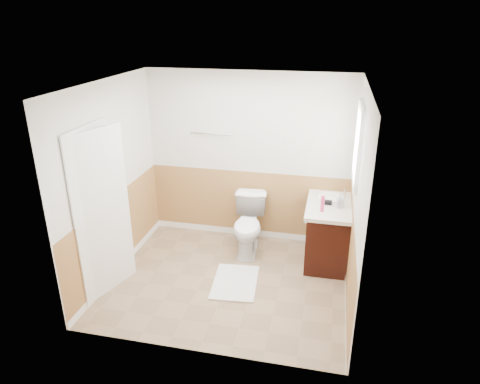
% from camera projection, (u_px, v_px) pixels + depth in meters
% --- Properties ---
extents(floor, '(3.00, 3.00, 0.00)m').
position_uv_depth(floor, '(228.00, 280.00, 5.59)').
color(floor, '#8C7051').
rests_on(floor, ground).
extents(ceiling, '(3.00, 3.00, 0.00)m').
position_uv_depth(ceiling, '(226.00, 84.00, 4.64)').
color(ceiling, white).
rests_on(ceiling, floor).
extents(wall_back, '(3.00, 0.00, 3.00)m').
position_uv_depth(wall_back, '(249.00, 158.00, 6.29)').
color(wall_back, silver).
rests_on(wall_back, floor).
extents(wall_front, '(3.00, 0.00, 3.00)m').
position_uv_depth(wall_front, '(193.00, 244.00, 3.94)').
color(wall_front, silver).
rests_on(wall_front, floor).
extents(wall_left, '(0.00, 3.00, 3.00)m').
position_uv_depth(wall_left, '(111.00, 182.00, 5.41)').
color(wall_left, silver).
rests_on(wall_left, floor).
extents(wall_right, '(0.00, 3.00, 3.00)m').
position_uv_depth(wall_right, '(357.00, 202.00, 4.82)').
color(wall_right, silver).
rests_on(wall_right, floor).
extents(wainscot_back, '(3.00, 0.00, 3.00)m').
position_uv_depth(wainscot_back, '(248.00, 206.00, 6.56)').
color(wainscot_back, '#A67042').
rests_on(wainscot_back, floor).
extents(wainscot_front, '(3.00, 0.00, 3.00)m').
position_uv_depth(wainscot_front, '(196.00, 310.00, 4.24)').
color(wainscot_front, '#A67042').
rests_on(wainscot_front, floor).
extents(wainscot_left, '(0.00, 2.60, 2.60)m').
position_uv_depth(wainscot_left, '(119.00, 235.00, 5.70)').
color(wainscot_left, '#A67042').
rests_on(wainscot_left, floor).
extents(wainscot_right, '(0.00, 2.60, 2.60)m').
position_uv_depth(wainscot_right, '(350.00, 260.00, 5.11)').
color(wainscot_right, '#A67042').
rests_on(wainscot_right, floor).
extents(toilet, '(0.52, 0.83, 0.81)m').
position_uv_depth(toilet, '(248.00, 225.00, 6.16)').
color(toilet, white).
rests_on(toilet, floor).
extents(bath_mat, '(0.62, 0.85, 0.02)m').
position_uv_depth(bath_mat, '(235.00, 282.00, 5.54)').
color(bath_mat, white).
rests_on(bath_mat, floor).
extents(vanity_cabinet, '(0.55, 1.10, 0.80)m').
position_uv_depth(vanity_cabinet, '(328.00, 232.00, 5.98)').
color(vanity_cabinet, black).
rests_on(vanity_cabinet, floor).
extents(vanity_knob_left, '(0.03, 0.03, 0.03)m').
position_uv_depth(vanity_knob_left, '(306.00, 223.00, 5.89)').
color(vanity_knob_left, silver).
rests_on(vanity_knob_left, vanity_cabinet).
extents(vanity_knob_right, '(0.03, 0.03, 0.03)m').
position_uv_depth(vanity_knob_right, '(307.00, 217.00, 6.08)').
color(vanity_knob_right, silver).
rests_on(vanity_knob_right, vanity_cabinet).
extents(countertop, '(0.60, 1.15, 0.05)m').
position_uv_depth(countertop, '(330.00, 204.00, 5.82)').
color(countertop, silver).
rests_on(countertop, vanity_cabinet).
extents(sink_basin, '(0.36, 0.36, 0.02)m').
position_uv_depth(sink_basin, '(331.00, 197.00, 5.94)').
color(sink_basin, white).
rests_on(sink_basin, countertop).
extents(faucet, '(0.02, 0.02, 0.14)m').
position_uv_depth(faucet, '(345.00, 194.00, 5.88)').
color(faucet, silver).
rests_on(faucet, countertop).
extents(lotion_bottle, '(0.05, 0.05, 0.22)m').
position_uv_depth(lotion_bottle, '(323.00, 204.00, 5.50)').
color(lotion_bottle, '#D23667').
rests_on(lotion_bottle, countertop).
extents(soap_dispenser, '(0.10, 0.10, 0.18)m').
position_uv_depth(soap_dispenser, '(340.00, 201.00, 5.63)').
color(soap_dispenser, '#9BA4AF').
rests_on(soap_dispenser, countertop).
extents(hair_dryer_body, '(0.14, 0.07, 0.07)m').
position_uv_depth(hair_dryer_body, '(327.00, 202.00, 5.73)').
color(hair_dryer_body, black).
rests_on(hair_dryer_body, countertop).
extents(hair_dryer_handle, '(0.03, 0.03, 0.07)m').
position_uv_depth(hair_dryer_handle, '(324.00, 203.00, 5.77)').
color(hair_dryer_handle, black).
rests_on(hair_dryer_handle, countertop).
extents(mirror_panel, '(0.02, 0.35, 0.90)m').
position_uv_depth(mirror_panel, '(355.00, 149.00, 5.70)').
color(mirror_panel, silver).
rests_on(mirror_panel, wall_right).
extents(window_frame, '(0.04, 0.80, 1.00)m').
position_uv_depth(window_frame, '(358.00, 145.00, 5.16)').
color(window_frame, white).
rests_on(window_frame, wall_right).
extents(window_glass, '(0.01, 0.70, 0.90)m').
position_uv_depth(window_glass, '(359.00, 145.00, 5.16)').
color(window_glass, white).
rests_on(window_glass, wall_right).
extents(door, '(0.29, 0.78, 2.04)m').
position_uv_depth(door, '(103.00, 214.00, 5.08)').
color(door, white).
rests_on(door, wall_left).
extents(door_frame, '(0.02, 0.92, 2.10)m').
position_uv_depth(door_frame, '(97.00, 213.00, 5.09)').
color(door_frame, white).
rests_on(door_frame, wall_left).
extents(door_knob, '(0.06, 0.06, 0.06)m').
position_uv_depth(door_knob, '(121.00, 208.00, 5.39)').
color(door_knob, silver).
rests_on(door_knob, door).
extents(towel_bar, '(0.62, 0.02, 0.02)m').
position_uv_depth(towel_bar, '(211.00, 134.00, 6.22)').
color(towel_bar, silver).
rests_on(towel_bar, wall_back).
extents(tp_holder_bar, '(0.14, 0.02, 0.02)m').
position_uv_depth(tp_holder_bar, '(241.00, 194.00, 6.45)').
color(tp_holder_bar, silver).
rests_on(tp_holder_bar, wall_back).
extents(tp_roll, '(0.10, 0.11, 0.11)m').
position_uv_depth(tp_roll, '(241.00, 194.00, 6.45)').
color(tp_roll, white).
rests_on(tp_roll, tp_holder_bar).
extents(tp_sheet, '(0.10, 0.01, 0.16)m').
position_uv_depth(tp_sheet, '(241.00, 201.00, 6.50)').
color(tp_sheet, white).
rests_on(tp_sheet, tp_roll).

